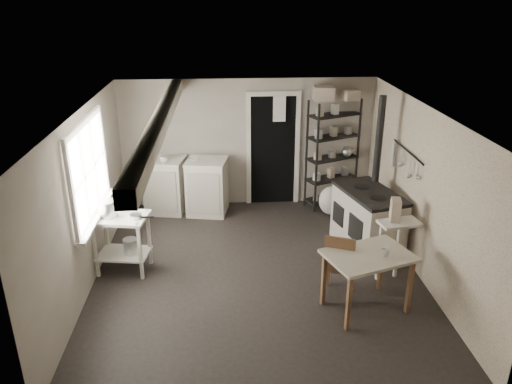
{
  "coord_description": "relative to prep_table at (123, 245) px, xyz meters",
  "views": [
    {
      "loc": [
        -0.42,
        -6.09,
        3.71
      ],
      "look_at": [
        0.0,
        0.3,
        1.1
      ],
      "focal_mm": 35.0,
      "sensor_mm": 36.0,
      "label": 1
    }
  ],
  "objects": [
    {
      "name": "work_table",
      "position": [
        3.15,
        -1.13,
        -0.02
      ],
      "size": [
        1.19,
        1.0,
        0.77
      ],
      "primitive_type": null,
      "rotation": [
        0.0,
        0.0,
        0.34
      ],
      "color": "beige",
      "rests_on": "ground"
    },
    {
      "name": "shelf_jar",
      "position": [
        3.09,
        2.11,
        0.98
      ],
      "size": [
        0.12,
        0.12,
        0.21
      ],
      "primitive_type": "imported",
      "rotation": [
        0.0,
        0.0,
        0.34
      ],
      "color": "silver",
      "rests_on": "shelf_rack"
    },
    {
      "name": "wall_left",
      "position": [
        -0.38,
        -0.19,
        0.75
      ],
      "size": [
        0.02,
        5.0,
        2.3
      ],
      "primitive_type": "cube",
      "color": "#A79D8E",
      "rests_on": "ground"
    },
    {
      "name": "flour_sack",
      "position": [
        3.3,
        1.69,
        -0.16
      ],
      "size": [
        0.54,
        0.5,
        0.52
      ],
      "primitive_type": "ellipsoid",
      "rotation": [
        0.0,
        0.0,
        0.39
      ],
      "color": "silver",
      "rests_on": "ground"
    },
    {
      "name": "prep_table",
      "position": [
        0.0,
        0.0,
        0.0
      ],
      "size": [
        0.81,
        0.64,
        0.84
      ],
      "primitive_type": null,
      "rotation": [
        0.0,
        0.0,
        -0.16
      ],
      "color": "silver",
      "rests_on": "ground"
    },
    {
      "name": "wall_right",
      "position": [
        4.12,
        -0.19,
        0.75
      ],
      "size": [
        0.02,
        5.0,
        2.3
      ],
      "primitive_type": "cube",
      "color": "#A79D8E",
      "rests_on": "ground"
    },
    {
      "name": "storage_box_b",
      "position": [
        3.61,
        2.07,
        1.59
      ],
      "size": [
        0.32,
        0.31,
        0.17
      ],
      "primitive_type": "cube",
      "rotation": [
        0.0,
        0.0,
        0.3
      ],
      "color": "beige",
      "rests_on": "shelf_rack"
    },
    {
      "name": "oats_box",
      "position": [
        3.69,
        -0.39,
        0.61
      ],
      "size": [
        0.16,
        0.22,
        0.31
      ],
      "primitive_type": "cube",
      "rotation": [
        0.0,
        0.0,
        -0.21
      ],
      "color": "beige",
      "rests_on": "side_ledge"
    },
    {
      "name": "wall_back",
      "position": [
        1.87,
        2.31,
        0.75
      ],
      "size": [
        4.5,
        0.02,
        2.3
      ],
      "primitive_type": "cube",
      "color": "#A79D8E",
      "rests_on": "ground"
    },
    {
      "name": "wallpaper_panel",
      "position": [
        4.11,
        -0.19,
        0.75
      ],
      "size": [
        0.01,
        5.0,
        2.3
      ],
      "primitive_type": null,
      "color": "beige",
      "rests_on": "wall_right"
    },
    {
      "name": "floor",
      "position": [
        1.87,
        -0.19,
        -0.4
      ],
      "size": [
        5.0,
        5.0,
        0.0
      ],
      "primitive_type": "plane",
      "color": "black",
      "rests_on": "ground"
    },
    {
      "name": "wall_front",
      "position": [
        1.87,
        -2.69,
        0.75
      ],
      "size": [
        4.5,
        0.02,
        2.3
      ],
      "primitive_type": "cube",
      "color": "#A79D8E",
      "rests_on": "ground"
    },
    {
      "name": "table_cup",
      "position": [
        3.33,
        -1.18,
        0.4
      ],
      "size": [
        0.12,
        0.12,
        0.09
      ],
      "primitive_type": "imported",
      "rotation": [
        0.0,
        0.0,
        0.42
      ],
      "color": "silver",
      "rests_on": "work_table"
    },
    {
      "name": "chair",
      "position": [
        2.9,
        -0.8,
        0.08
      ],
      "size": [
        0.5,
        0.51,
        0.91
      ],
      "primitive_type": null,
      "rotation": [
        0.0,
        0.0,
        -0.39
      ],
      "color": "brown",
      "rests_on": "ground"
    },
    {
      "name": "stockpot",
      "position": [
        -0.15,
        0.0,
        0.54
      ],
      "size": [
        0.26,
        0.26,
        0.26
      ],
      "primitive_type": "cylinder",
      "rotation": [
        0.0,
        0.0,
        -0.09
      ],
      "color": "silver",
      "rests_on": "prep_table"
    },
    {
      "name": "counter_cup",
      "position": [
        0.41,
        1.86,
        0.57
      ],
      "size": [
        0.17,
        0.17,
        0.11
      ],
      "primitive_type": "imported",
      "rotation": [
        0.0,
        0.0,
        -0.36
      ],
      "color": "silver",
      "rests_on": "base_cabinets"
    },
    {
      "name": "bucket",
      "position": [
        0.11,
        -0.02,
        -0.02
      ],
      "size": [
        0.26,
        0.26,
        0.22
      ],
      "primitive_type": "cylinder",
      "rotation": [
        0.0,
        0.0,
        -0.42
      ],
      "color": "silver",
      "rests_on": "prep_table"
    },
    {
      "name": "side_ledge",
      "position": [
        3.75,
        -0.43,
        0.03
      ],
      "size": [
        0.59,
        0.39,
        0.84
      ],
      "primitive_type": null,
      "rotation": [
        0.0,
        0.0,
        0.19
      ],
      "color": "silver",
      "rests_on": "ground"
    },
    {
      "name": "base_cabinets",
      "position": [
        0.76,
        1.98,
        0.06
      ],
      "size": [
        1.58,
        0.89,
        0.98
      ],
      "primitive_type": null,
      "rotation": [
        0.0,
        0.0,
        -0.17
      ],
      "color": "beige",
      "rests_on": "ground"
    },
    {
      "name": "ceiling",
      "position": [
        1.87,
        -0.19,
        1.9
      ],
      "size": [
        5.0,
        5.0,
        0.0
      ],
      "primitive_type": "plane",
      "rotation": [
        3.14,
        0.0,
        0.0
      ],
      "color": "silver",
      "rests_on": "wall_back"
    },
    {
      "name": "floor_crock",
      "position": [
        3.27,
        -0.07,
        -0.33
      ],
      "size": [
        0.12,
        0.12,
        0.15
      ],
      "primitive_type": "cylinder",
      "rotation": [
        0.0,
        0.0,
        -0.04
      ],
      "color": "silver",
      "rests_on": "ground"
    },
    {
      "name": "stove",
      "position": [
        3.58,
        0.41,
        0.04
      ],
      "size": [
        0.95,
        1.32,
        0.94
      ],
      "primitive_type": null,
      "rotation": [
        0.0,
        0.0,
        0.26
      ],
      "color": "beige",
      "rests_on": "ground"
    },
    {
      "name": "utensil_rail",
      "position": [
        4.06,
        0.41,
        1.15
      ],
      "size": [
        0.06,
        1.2,
        0.44
      ],
      "primitive_type": null,
      "color": "silver",
      "rests_on": "wall_right"
    },
    {
      "name": "mixing_bowl",
      "position": [
        0.92,
        1.92,
        0.55
      ],
      "size": [
        0.28,
        0.28,
        0.06
      ],
      "primitive_type": "imported",
      "rotation": [
        0.0,
        0.0,
        -0.09
      ],
      "color": "silver",
      "rests_on": "base_cabinets"
    },
    {
      "name": "window",
      "position": [
        -0.35,
        0.01,
        1.1
      ],
      "size": [
        0.12,
        1.76,
        1.28
      ],
      "primitive_type": null,
      "color": "silver",
      "rests_on": "wall_left"
    },
    {
      "name": "storage_box_a",
      "position": [
        3.15,
        2.07,
        1.61
      ],
      "size": [
        0.35,
        0.31,
        0.23
      ],
      "primitive_type": "cube",
      "rotation": [
        0.0,
        0.0,
        -0.04
      ],
      "color": "beige",
      "rests_on": "shelf_rack"
    },
    {
      "name": "stovepipe",
      "position": [
        3.78,
        0.84,
        1.19
      ],
      "size": [
        0.15,
        0.15,
        1.46
      ],
      "primitive_type": null,
      "rotation": [
        0.0,
        0.0,
        0.35
      ],
      "color": "black",
      "rests_on": "stove"
    },
    {
      "name": "saucepan",
      "position": [
        0.23,
        -0.08,
        0.45
      ],
      "size": [
        0.17,
        0.17,
        0.09
      ],
      "primitive_type": "cylinder",
      "rotation": [
        0.0,
        0.0,
        -0.05
      ],
      "color": "silver",
      "rests_on": "prep_table"
    },
    {
      "name": "doorway",
      "position": [
        2.32,
        2.28,
        0.6
      ],
      "size": [
        0.96,
        0.1,
        2.08
      ],
      "primitive_type": null,
      "color": "silver",
      "rests_on": "ground"
    },
    {
      "name": "ceiling_beam",
      "position": [
        0.67,
        -0.19,
        1.8
      ],
      "size": [
        0.18,
        5.0,
        0.18
      ],
      "primitive_type": null,
      "color": "silver",
      "rests_on": "ceiling"
    },
    {
      "name": "shelf_rack",
      "position": [
        3.37,
        2.12,
        0.55
      ],
      "size": [
        0.99,
        0.71,
        1.96
      ],
      "primitive_type": null,
      "rotation": [
        0.0,
        0.0,
        0.42
      ],
      "color": "black",
      "rests_on": "ground"
    }
  ]
}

